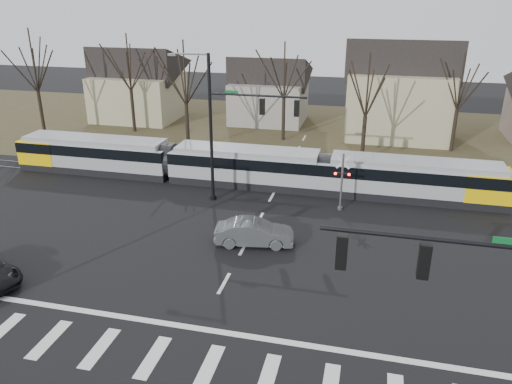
# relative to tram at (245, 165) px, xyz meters

# --- Properties ---
(ground) EXTENTS (140.00, 140.00, 0.00)m
(ground) POSITION_rel_tram_xyz_m (2.57, -16.00, -1.57)
(ground) COLOR black
(grass_verge) EXTENTS (140.00, 28.00, 0.01)m
(grass_verge) POSITION_rel_tram_xyz_m (2.57, 16.00, -1.56)
(grass_verge) COLOR #38331E
(grass_verge) RESTS_ON ground
(crosswalk) EXTENTS (27.00, 2.60, 0.01)m
(crosswalk) POSITION_rel_tram_xyz_m (2.57, -20.00, -1.56)
(crosswalk) COLOR silver
(crosswalk) RESTS_ON ground
(stop_line) EXTENTS (28.00, 0.35, 0.01)m
(stop_line) POSITION_rel_tram_xyz_m (2.57, -17.80, -1.56)
(stop_line) COLOR silver
(stop_line) RESTS_ON ground
(lane_dashes) EXTENTS (0.18, 30.00, 0.01)m
(lane_dashes) POSITION_rel_tram_xyz_m (2.57, -0.00, -1.56)
(lane_dashes) COLOR silver
(lane_dashes) RESTS_ON ground
(rail_pair) EXTENTS (90.00, 1.52, 0.06)m
(rail_pair) POSITION_rel_tram_xyz_m (2.57, -0.20, -1.54)
(rail_pair) COLOR #59595E
(rail_pair) RESTS_ON ground
(tram) EXTENTS (37.89, 2.81, 2.87)m
(tram) POSITION_rel_tram_xyz_m (0.00, 0.00, 0.00)
(tram) COLOR gray
(tram) RESTS_ON ground
(sedan) EXTENTS (3.11, 5.12, 1.51)m
(sedan) POSITION_rel_tram_xyz_m (3.06, -9.49, -0.81)
(sedan) COLOR #4B4F52
(sedan) RESTS_ON ground
(signal_pole_near_right) EXTENTS (6.72, 0.44, 8.00)m
(signal_pole_near_right) POSITION_rel_tram_xyz_m (12.69, -22.00, 3.60)
(signal_pole_near_right) COLOR black
(signal_pole_near_right) RESTS_ON ground
(signal_pole_far) EXTENTS (9.28, 0.44, 10.20)m
(signal_pole_far) POSITION_rel_tram_xyz_m (0.17, -3.50, 4.13)
(signal_pole_far) COLOR black
(signal_pole_far) RESTS_ON ground
(rail_crossing_signal) EXTENTS (1.08, 0.36, 4.00)m
(rail_crossing_signal) POSITION_rel_tram_xyz_m (7.57, -3.21, 0.32)
(rail_crossing_signal) COLOR #59595B
(rail_crossing_signal) RESTS_ON ground
(tree_row) EXTENTS (59.20, 7.20, 10.00)m
(tree_row) POSITION_rel_tram_xyz_m (4.57, 10.00, 3.43)
(tree_row) COLOR black
(tree_row) RESTS_ON ground
(house_a) EXTENTS (9.72, 8.64, 8.60)m
(house_a) POSITION_rel_tram_xyz_m (-17.43, 18.00, 2.90)
(house_a) COLOR tan
(house_a) RESTS_ON ground
(house_b) EXTENTS (8.64, 7.56, 7.65)m
(house_b) POSITION_rel_tram_xyz_m (-2.43, 20.00, 2.40)
(house_b) COLOR gray
(house_b) RESTS_ON ground
(house_c) EXTENTS (10.80, 8.64, 10.10)m
(house_c) POSITION_rel_tram_xyz_m (11.57, 17.00, 3.67)
(house_c) COLOR tan
(house_c) RESTS_ON ground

